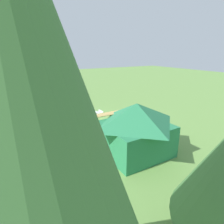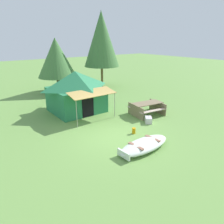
# 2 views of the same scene
# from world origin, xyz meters

# --- Properties ---
(ground_plane) EXTENTS (80.00, 80.00, 0.00)m
(ground_plane) POSITION_xyz_m (0.00, 0.00, 0.00)
(ground_plane) COLOR #689446
(beached_rowboat) EXTENTS (2.67, 1.19, 0.37)m
(beached_rowboat) POSITION_xyz_m (0.15, -1.77, 0.19)
(beached_rowboat) COLOR silver
(beached_rowboat) RESTS_ON ground_plane
(canvas_cabin_tent) EXTENTS (3.23, 3.91, 2.53)m
(canvas_cabin_tent) POSITION_xyz_m (0.18, 4.28, 1.31)
(canvas_cabin_tent) COLOR #27794B
(canvas_cabin_tent) RESTS_ON ground_plane
(picnic_table) EXTENTS (2.04, 1.78, 0.74)m
(picnic_table) POSITION_xyz_m (3.28, 1.17, 0.47)
(picnic_table) COLOR #7E6C50
(picnic_table) RESTS_ON ground_plane
(cooler_box) EXTENTS (0.61, 0.63, 0.32)m
(cooler_box) POSITION_xyz_m (2.42, 0.18, 0.16)
(cooler_box) COLOR silver
(cooler_box) RESTS_ON ground_plane
(fuel_can) EXTENTS (0.21, 0.21, 0.29)m
(fuel_can) POSITION_xyz_m (0.83, -0.37, 0.14)
(fuel_can) COLOR orange
(fuel_can) RESTS_ON ground_plane
(pine_tree_back_left) EXTENTS (3.17, 3.17, 6.65)m
(pine_tree_back_left) POSITION_xyz_m (5.37, 9.07, 4.29)
(pine_tree_back_left) COLOR brown
(pine_tree_back_left) RESTS_ON ground_plane
(pine_tree_back_right) EXTENTS (3.16, 3.16, 4.45)m
(pine_tree_back_right) POSITION_xyz_m (1.29, 9.69, 2.87)
(pine_tree_back_right) COLOR brown
(pine_tree_back_right) RESTS_ON ground_plane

